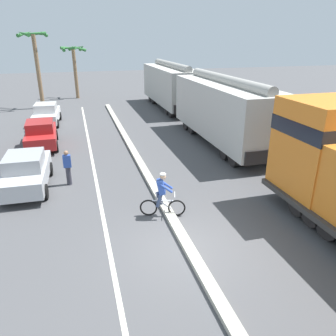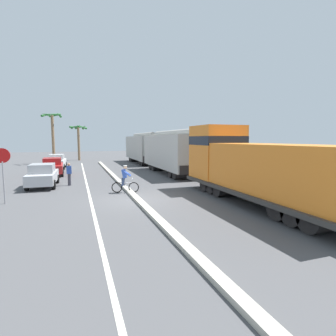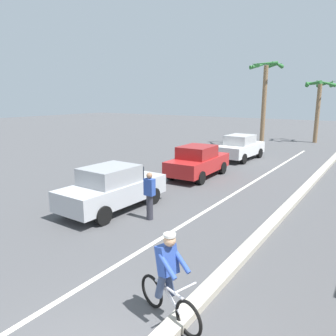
{
  "view_description": "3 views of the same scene",
  "coord_description": "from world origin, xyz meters",
  "px_view_note": "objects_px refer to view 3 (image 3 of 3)",
  "views": [
    {
      "loc": [
        -2.96,
        -8.29,
        6.23
      ],
      "look_at": [
        0.38,
        3.54,
        1.32
      ],
      "focal_mm": 35.0,
      "sensor_mm": 36.0,
      "label": 1
    },
    {
      "loc": [
        -3.04,
        -13.98,
        3.34
      ],
      "look_at": [
        2.39,
        1.52,
        1.52
      ],
      "focal_mm": 28.0,
      "sensor_mm": 36.0,
      "label": 2
    },
    {
      "loc": [
        2.73,
        -2.31,
        4.04
      ],
      "look_at": [
        -4.4,
        8.3,
        1.25
      ],
      "focal_mm": 35.0,
      "sensor_mm": 36.0,
      "label": 3
    }
  ],
  "objects_px": {
    "parked_car_silver": "(113,188)",
    "parked_car_red": "(198,161)",
    "parked_car_white": "(240,147)",
    "cyclist": "(168,280)",
    "palm_tree_near": "(265,85)",
    "palm_tree_far": "(319,95)",
    "pedestrian_by_cars": "(150,195)"
  },
  "relations": [
    {
      "from": "pedestrian_by_cars",
      "to": "cyclist",
      "type": "bearing_deg",
      "value": -49.16
    },
    {
      "from": "parked_car_silver",
      "to": "parked_car_white",
      "type": "height_order",
      "value": "same"
    },
    {
      "from": "palm_tree_far",
      "to": "palm_tree_near",
      "type": "bearing_deg",
      "value": -124.0
    },
    {
      "from": "cyclist",
      "to": "pedestrian_by_cars",
      "type": "relative_size",
      "value": 1.06
    },
    {
      "from": "parked_car_silver",
      "to": "parked_car_red",
      "type": "relative_size",
      "value": 1.0
    },
    {
      "from": "palm_tree_far",
      "to": "pedestrian_by_cars",
      "type": "height_order",
      "value": "palm_tree_far"
    },
    {
      "from": "parked_car_silver",
      "to": "palm_tree_far",
      "type": "xyz_separation_m",
      "value": [
        2.67,
        23.39,
        3.39
      ]
    },
    {
      "from": "cyclist",
      "to": "pedestrian_by_cars",
      "type": "distance_m",
      "value": 5.11
    },
    {
      "from": "cyclist",
      "to": "palm_tree_far",
      "type": "height_order",
      "value": "palm_tree_far"
    },
    {
      "from": "parked_car_red",
      "to": "parked_car_white",
      "type": "height_order",
      "value": "same"
    },
    {
      "from": "cyclist",
      "to": "palm_tree_near",
      "type": "bearing_deg",
      "value": 104.21
    },
    {
      "from": "pedestrian_by_cars",
      "to": "parked_car_white",
      "type": "bearing_deg",
      "value": 97.54
    },
    {
      "from": "parked_car_silver",
      "to": "cyclist",
      "type": "bearing_deg",
      "value": -37.82
    },
    {
      "from": "parked_car_silver",
      "to": "cyclist",
      "type": "height_order",
      "value": "cyclist"
    },
    {
      "from": "palm_tree_near",
      "to": "palm_tree_far",
      "type": "xyz_separation_m",
      "value": [
        3.28,
        4.86,
        -0.76
      ]
    },
    {
      "from": "palm_tree_far",
      "to": "pedestrian_by_cars",
      "type": "relative_size",
      "value": 3.43
    },
    {
      "from": "parked_car_red",
      "to": "parked_car_white",
      "type": "distance_m",
      "value": 5.78
    },
    {
      "from": "palm_tree_far",
      "to": "pedestrian_by_cars",
      "type": "bearing_deg",
      "value": -92.27
    },
    {
      "from": "parked_car_silver",
      "to": "palm_tree_near",
      "type": "bearing_deg",
      "value": 91.9
    },
    {
      "from": "cyclist",
      "to": "parked_car_white",
      "type": "bearing_deg",
      "value": 107.29
    },
    {
      "from": "parked_car_red",
      "to": "palm_tree_far",
      "type": "relative_size",
      "value": 0.77
    },
    {
      "from": "palm_tree_far",
      "to": "parked_car_white",
      "type": "bearing_deg",
      "value": -102.32
    },
    {
      "from": "parked_car_red",
      "to": "pedestrian_by_cars",
      "type": "relative_size",
      "value": 2.63
    },
    {
      "from": "parked_car_red",
      "to": "parked_car_silver",
      "type": "bearing_deg",
      "value": -91.56
    },
    {
      "from": "palm_tree_far",
      "to": "cyclist",
      "type": "bearing_deg",
      "value": -84.97
    },
    {
      "from": "parked_car_white",
      "to": "palm_tree_far",
      "type": "bearing_deg",
      "value": 77.68
    },
    {
      "from": "pedestrian_by_cars",
      "to": "parked_car_red",
      "type": "bearing_deg",
      "value": 104.25
    },
    {
      "from": "parked_car_silver",
      "to": "pedestrian_by_cars",
      "type": "xyz_separation_m",
      "value": [
        1.73,
        -0.08,
        0.03
      ]
    },
    {
      "from": "parked_car_red",
      "to": "pedestrian_by_cars",
      "type": "distance_m",
      "value": 6.37
    },
    {
      "from": "parked_car_red",
      "to": "cyclist",
      "type": "distance_m",
      "value": 11.17
    },
    {
      "from": "palm_tree_near",
      "to": "parked_car_red",
      "type": "bearing_deg",
      "value": -86.4
    },
    {
      "from": "cyclist",
      "to": "palm_tree_far",
      "type": "xyz_separation_m",
      "value": [
        -2.41,
        27.32,
        3.39
      ]
    }
  ]
}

